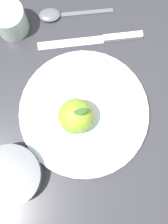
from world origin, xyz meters
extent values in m
plane|color=#2D2D33|center=(0.00, 0.00, 0.00)|extent=(2.40, 2.40, 0.00)
cylinder|color=silver|center=(-0.02, -0.02, 0.01)|extent=(0.27, 0.27, 0.02)
torus|color=silver|center=(-0.02, -0.02, 0.01)|extent=(0.27, 0.27, 0.01)
sphere|color=#8CB22D|center=(-0.03, -0.03, 0.05)|extent=(0.07, 0.07, 0.07)
cylinder|color=#4C3319|center=(-0.03, -0.03, 0.09)|extent=(0.00, 0.00, 0.02)
ellipsoid|color=#386628|center=(-0.02, -0.03, 0.10)|extent=(0.03, 0.02, 0.01)
cylinder|color=#4C5156|center=(-0.16, -0.14, 0.02)|extent=(0.12, 0.12, 0.04)
torus|color=#4C5156|center=(-0.16, -0.14, 0.04)|extent=(0.12, 0.12, 0.01)
cylinder|color=#3D4145|center=(-0.16, -0.14, 0.03)|extent=(0.10, 0.10, 0.01)
cylinder|color=#B2C6B2|center=(-0.16, 0.18, 0.03)|extent=(0.07, 0.07, 0.06)
torus|color=#B2C6B2|center=(-0.16, 0.18, 0.06)|extent=(0.07, 0.07, 0.01)
cylinder|color=gray|center=(-0.16, 0.18, 0.06)|extent=(0.06, 0.06, 0.01)
cube|color=silver|center=(-0.04, 0.14, 0.00)|extent=(0.15, 0.03, 0.00)
cube|color=silver|center=(0.08, 0.15, 0.01)|extent=(0.09, 0.02, 0.01)
ellipsoid|color=#59595E|center=(-0.08, 0.20, 0.01)|extent=(0.05, 0.04, 0.01)
cube|color=#59595E|center=(0.00, 0.21, 0.00)|extent=(0.12, 0.02, 0.01)
camera|label=1|loc=(-0.02, -0.12, 0.57)|focal=44.54mm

